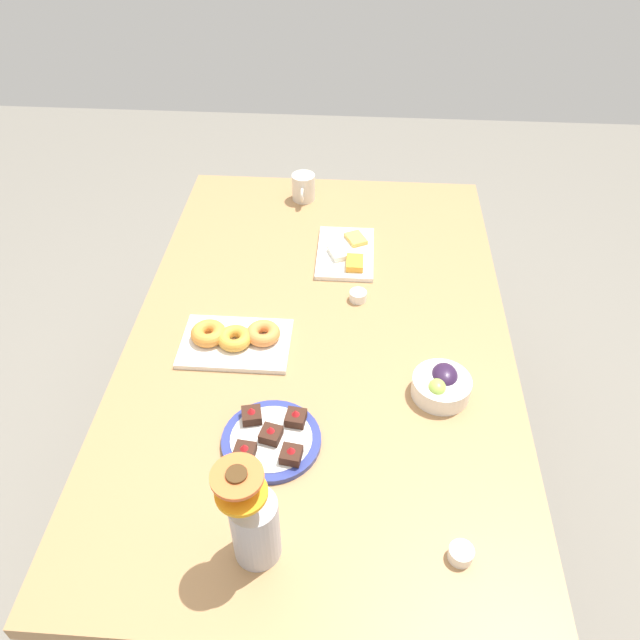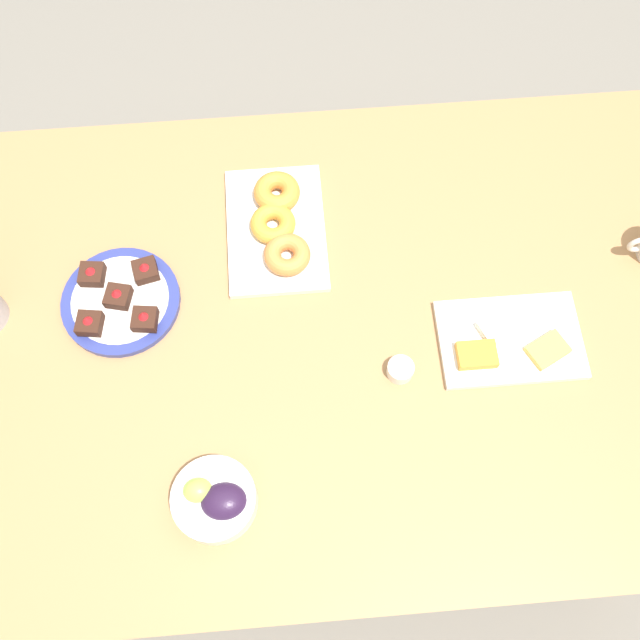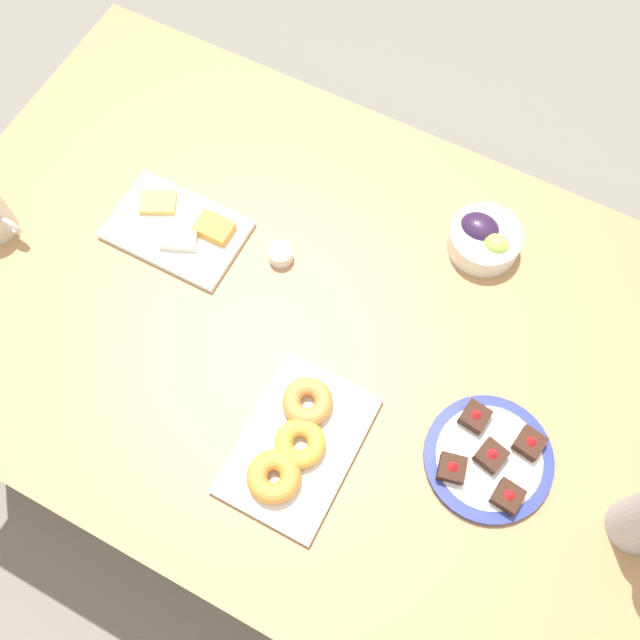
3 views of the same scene
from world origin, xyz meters
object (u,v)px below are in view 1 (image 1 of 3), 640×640
Objects in this scene: coffee_mug at (303,187)px; croissant_platter at (235,339)px; dining_table at (320,354)px; jam_cup_honey at (461,553)px; jam_cup_berry at (358,296)px; cheese_platter at (346,253)px; flower_vase at (254,524)px; dessert_plate at (271,439)px; grape_bowl at (441,385)px.

coffee_mug is 0.74m from croissant_platter.
jam_cup_honey is (0.61, 0.31, 0.10)m from dining_table.
coffee_mug is 0.56m from jam_cup_berry.
croissant_platter is at bearing -33.77° from cheese_platter.
jam_cup_honey is at bearing 15.89° from jam_cup_berry.
coffee_mug is 2.36× the size of jam_cup_berry.
coffee_mug is at bearing -159.18° from jam_cup_berry.
croissant_platter is at bearing -166.10° from flower_vase.
cheese_platter is at bearing 26.40° from coffee_mug.
dessert_plate is (-0.24, -0.39, -0.00)m from jam_cup_honey.
jam_cup_honey is 0.78m from jam_cup_berry.
cheese_platter is 0.93× the size of croissant_platter.
dessert_plate is (0.71, -0.14, 0.00)m from cheese_platter.
dining_table is 0.38m from grape_bowl.
cheese_platter is (0.32, 0.16, -0.04)m from coffee_mug.
dining_table is at bearing 167.36° from dessert_plate.
dessert_plate is (0.17, -0.38, -0.02)m from grape_bowl.
cheese_platter is 0.98m from flower_vase.
dining_table is 0.36m from cheese_platter.
flower_vase is at bearing -7.04° from dining_table.
cheese_platter reaches higher than dining_table.
dining_table is 33.33× the size of jam_cup_honey.
flower_vase is at bearing 1.24° from dessert_plate.
cheese_platter is at bearing 146.23° from croissant_platter.
jam_cup_honey is at bearing 43.93° from croissant_platter.
dining_table is 5.71× the size of croissant_platter.
jam_cup_berry is at bearing 160.40° from dessert_plate.
croissant_platter is 1.26× the size of dessert_plate.
flower_vase is (0.96, -0.13, 0.09)m from cheese_platter.
croissant_platter is at bearing -57.15° from jam_cup_berry.
flower_vase is (0.56, 0.14, 0.08)m from croissant_platter.
croissant_platter reaches higher than jam_cup_berry.
flower_vase is at bearing -12.90° from jam_cup_berry.
coffee_mug reaches higher than dining_table.
jam_cup_honey is at bearing 14.91° from cheese_platter.
jam_cup_berry is 0.22× the size of dessert_plate.
dining_table is 0.69m from jam_cup_honey.
cheese_platter is (-0.54, -0.25, -0.02)m from grape_bowl.
dessert_plate is at bearing -66.03° from grape_bowl.
flower_vase reaches higher than coffee_mug.
dining_table is at bearing -9.40° from cheese_platter.
dessert_plate is at bearing 1.11° from coffee_mug.
dining_table is 0.65m from flower_vase.
dessert_plate is at bearing -19.60° from jam_cup_berry.
cheese_platter reaches higher than jam_cup_honey.
croissant_platter reaches higher than jam_cup_honey.
dining_table is 0.39m from dessert_plate.
dining_table is 0.20m from jam_cup_berry.
coffee_mug reaches higher than jam_cup_berry.
dining_table is at bearing 172.96° from flower_vase.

